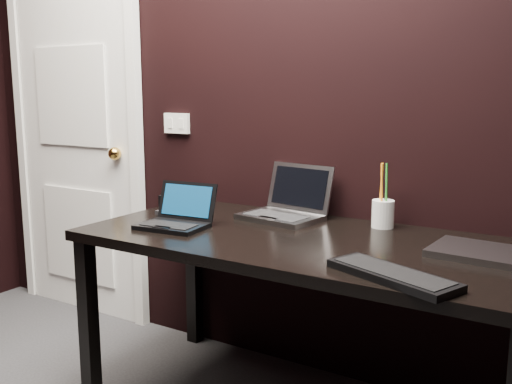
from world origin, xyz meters
The scene contains 11 objects.
wall_back centered at (0.00, 1.80, 1.30)m, with size 4.00×4.00×0.00m, color black.
door centered at (-1.35, 1.78, 1.04)m, with size 0.99×0.10×2.14m.
wall_switch centered at (-0.62, 1.79, 1.12)m, with size 0.15×0.02×0.10m.
desk centered at (0.30, 1.40, 0.66)m, with size 1.70×0.80×0.74m.
netbook centered at (-0.21, 1.28, 0.77)m, with size 0.28×0.26×0.17m.
silver_laptop centered at (0.09, 1.64, 0.78)m, with size 0.36×0.33×0.22m.
ext_keyboard centered at (0.74, 1.10, 0.75)m, with size 0.43×0.28×0.03m.
closed_laptop centered at (0.93, 1.48, 0.75)m, with size 0.36×0.27×0.02m.
desk_phone centered at (-0.41, 1.59, 0.78)m, with size 0.23×0.22×0.11m.
mobile_phone centered at (-0.42, 1.43, 0.77)m, with size 0.05×0.04×0.08m.
pen_cup centered at (0.50, 1.70, 0.80)m, with size 0.09×0.09×0.26m.
Camera 1 is at (1.23, -0.46, 1.28)m, focal length 40.00 mm.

